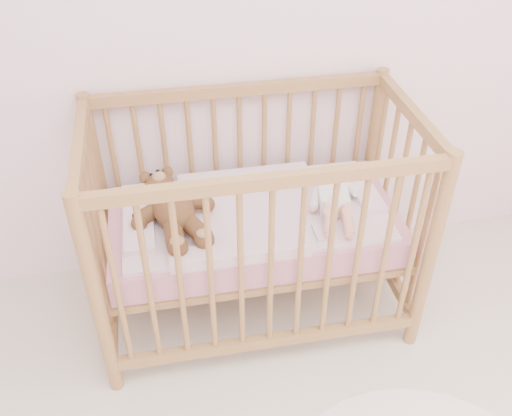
{
  "coord_description": "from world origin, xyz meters",
  "views": [
    {
      "loc": [
        -0.34,
        -0.28,
        2.05
      ],
      "look_at": [
        0.0,
        1.55,
        0.62
      ],
      "focal_mm": 40.0,
      "sensor_mm": 36.0,
      "label": 1
    }
  ],
  "objects": [
    {
      "name": "blanket",
      "position": [
        0.0,
        1.6,
        0.56
      ],
      "size": [
        1.1,
        0.58,
        0.06
      ],
      "primitive_type": null,
      "color": "pink",
      "rests_on": "mattress"
    },
    {
      "name": "mattress",
      "position": [
        0.0,
        1.6,
        0.49
      ],
      "size": [
        1.22,
        0.62,
        0.13
      ],
      "primitive_type": "cube",
      "color": "pink",
      "rests_on": "crib"
    },
    {
      "name": "baby",
      "position": [
        0.34,
        1.58,
        0.64
      ],
      "size": [
        0.31,
        0.51,
        0.11
      ],
      "primitive_type": null,
      "rotation": [
        0.0,
        0.0,
        -0.17
      ],
      "color": "white",
      "rests_on": "blanket"
    },
    {
      "name": "teddy_bear",
      "position": [
        -0.33,
        1.58,
        0.65
      ],
      "size": [
        0.49,
        0.6,
        0.15
      ],
      "primitive_type": null,
      "rotation": [
        0.0,
        0.0,
        0.25
      ],
      "color": "brown",
      "rests_on": "blanket"
    },
    {
      "name": "crib",
      "position": [
        0.0,
        1.6,
        0.5
      ],
      "size": [
        1.36,
        0.76,
        1.0
      ],
      "primitive_type": null,
      "color": "olive",
      "rests_on": "floor"
    }
  ]
}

